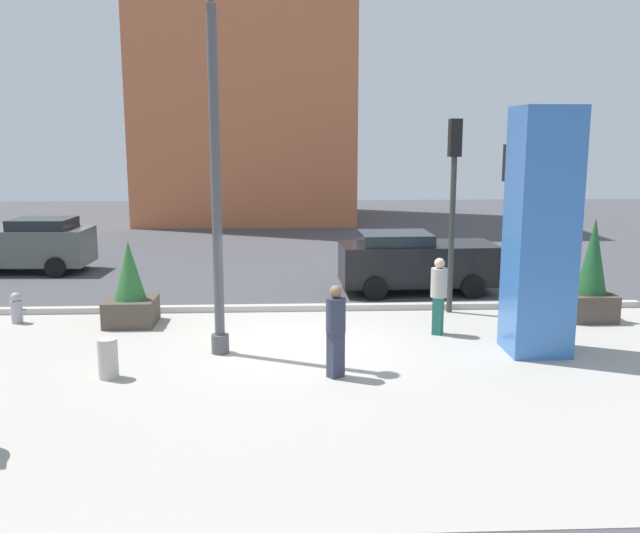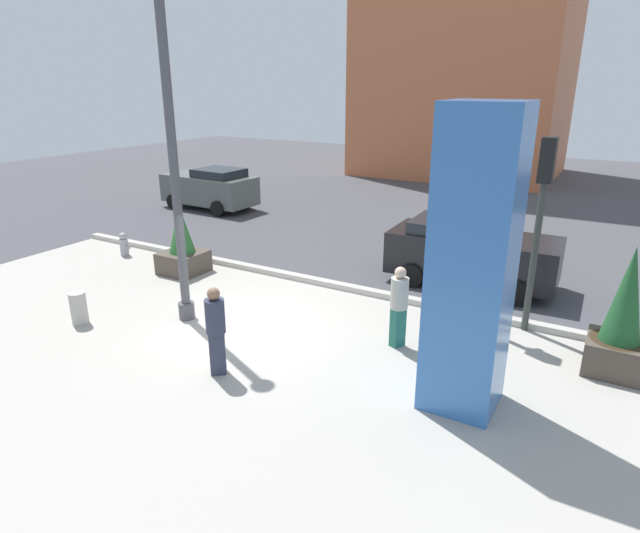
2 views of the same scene
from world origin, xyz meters
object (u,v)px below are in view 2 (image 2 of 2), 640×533
(car_curb_east, at_px, (470,253))
(car_far_lane, at_px, (210,188))
(traffic_light_corner, at_px, (471,181))
(pedestrian_crossing, at_px, (399,303))
(concrete_bollard, at_px, (79,308))
(potted_plant_near_left, at_px, (182,247))
(lamp_post, at_px, (174,168))
(fire_hydrant, at_px, (124,244))
(pedestrian_on_sidewalk, at_px, (216,327))
(art_pillar_blue, at_px, (473,265))
(traffic_light_far_side, at_px, (541,204))
(potted_plant_curbside, at_px, (622,323))

(car_curb_east, xyz_separation_m, car_far_lane, (-12.04, 3.48, 0.02))
(traffic_light_corner, xyz_separation_m, pedestrian_crossing, (-0.71, -1.95, -2.23))
(concrete_bollard, bearing_deg, car_curb_east, 45.12)
(potted_plant_near_left, height_order, car_far_lane, potted_plant_near_left)
(concrete_bollard, distance_m, traffic_light_corner, 9.06)
(lamp_post, bearing_deg, car_far_lane, 128.12)
(fire_hydrant, height_order, concrete_bollard, same)
(concrete_bollard, bearing_deg, traffic_light_corner, 31.67)
(potted_plant_near_left, distance_m, pedestrian_on_sidewalk, 5.96)
(art_pillar_blue, height_order, car_far_lane, art_pillar_blue)
(fire_hydrant, bearing_deg, concrete_bollard, -51.77)
(potted_plant_near_left, xyz_separation_m, traffic_light_far_side, (9.15, 0.98, 2.04))
(traffic_light_corner, bearing_deg, traffic_light_far_side, 7.37)
(art_pillar_blue, xyz_separation_m, pedestrian_crossing, (-1.71, 1.36, -1.50))
(pedestrian_on_sidewalk, bearing_deg, pedestrian_crossing, 47.58)
(lamp_post, height_order, traffic_light_far_side, lamp_post)
(car_far_lane, xyz_separation_m, pedestrian_on_sidewalk, (9.30, -10.53, 0.06))
(lamp_post, relative_size, potted_plant_curbside, 2.87)
(lamp_post, relative_size, car_far_lane, 1.70)
(car_far_lane, bearing_deg, art_pillar_blue, -34.30)
(concrete_bollard, distance_m, pedestrian_on_sidewalk, 4.19)
(car_curb_east, bearing_deg, traffic_light_far_side, -49.79)
(pedestrian_on_sidewalk, bearing_deg, concrete_bollard, 178.12)
(lamp_post, distance_m, pedestrian_on_sidewalk, 3.70)
(pedestrian_on_sidewalk, height_order, pedestrian_crossing, pedestrian_crossing)
(lamp_post, distance_m, car_far_lane, 11.71)
(potted_plant_curbside, xyz_separation_m, car_far_lane, (-15.69, 6.75, -0.10))
(concrete_bollard, relative_size, car_curb_east, 0.17)
(lamp_post, xyz_separation_m, car_far_lane, (-7.05, 8.99, -2.57))
(concrete_bollard, height_order, car_far_lane, car_far_lane)
(pedestrian_crossing, bearing_deg, car_curb_east, 86.41)
(art_pillar_blue, height_order, car_curb_east, art_pillar_blue)
(potted_plant_curbside, height_order, concrete_bollard, potted_plant_curbside)
(traffic_light_far_side, bearing_deg, pedestrian_crossing, -135.07)
(traffic_light_far_side, bearing_deg, car_far_lane, 157.75)
(traffic_light_corner, height_order, pedestrian_on_sidewalk, traffic_light_corner)
(art_pillar_blue, xyz_separation_m, potted_plant_near_left, (-8.72, 2.52, -1.69))
(fire_hydrant, height_order, traffic_light_corner, traffic_light_corner)
(car_curb_east, height_order, pedestrian_on_sidewalk, pedestrian_on_sidewalk)
(lamp_post, bearing_deg, potted_plant_near_left, 134.70)
(lamp_post, bearing_deg, concrete_bollard, -143.43)
(art_pillar_blue, height_order, traffic_light_far_side, art_pillar_blue)
(car_curb_east, bearing_deg, potted_plant_near_left, -156.34)
(concrete_bollard, bearing_deg, fire_hydrant, 128.23)
(traffic_light_far_side, height_order, pedestrian_crossing, traffic_light_far_side)
(car_far_lane, bearing_deg, traffic_light_far_side, -22.25)
(lamp_post, height_order, concrete_bollard, lamp_post)
(car_far_lane, distance_m, pedestrian_on_sidewalk, 14.05)
(potted_plant_curbside, relative_size, car_curb_east, 0.56)
(lamp_post, distance_m, traffic_light_far_side, 7.64)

